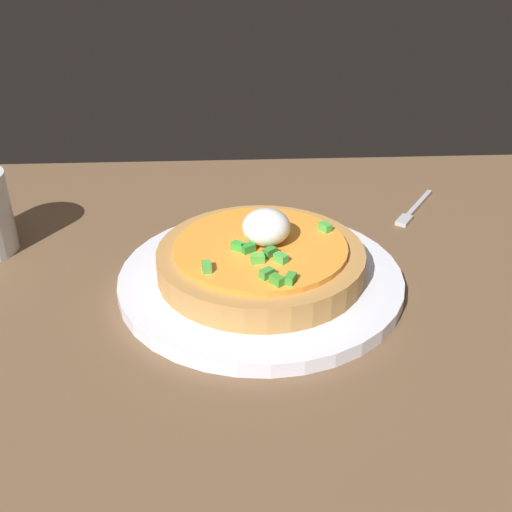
% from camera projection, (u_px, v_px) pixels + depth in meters
% --- Properties ---
extents(dining_table, '(1.19, 0.82, 0.03)m').
position_uv_depth(dining_table, '(225.00, 326.00, 0.60)').
color(dining_table, brown).
rests_on(dining_table, ground).
extents(plate, '(0.29, 0.29, 0.01)m').
position_uv_depth(plate, '(256.00, 279.00, 0.63)').
color(plate, white).
rests_on(plate, dining_table).
extents(pizza, '(0.21, 0.21, 0.07)m').
position_uv_depth(pizza, '(256.00, 258.00, 0.62)').
color(pizza, '#B68143').
rests_on(pizza, plate).
extents(fork, '(0.07, 0.10, 0.01)m').
position_uv_depth(fork, '(409.00, 210.00, 0.78)').
color(fork, '#B7B7BC').
rests_on(fork, dining_table).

